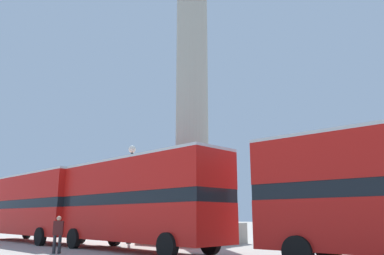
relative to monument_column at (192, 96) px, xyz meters
The scene contains 7 objects.
ground_plane 9.33m from the monument_column, ahead, with size 200.00×200.00×0.00m, color #ADA89E.
monument_column is the anchor object (origin of this frame).
bus_a 12.80m from the monument_column, 152.12° to the right, with size 11.30×3.48×4.36m.
bus_b 8.97m from the monument_column, 78.20° to the right, with size 10.55×3.50×4.36m.
equestrian_statue 13.51m from the monument_column, 161.40° to the left, with size 4.26×3.58×5.81m.
street_lamp 6.82m from the monument_column, 147.46° to the right, with size 0.48×0.48×6.10m.
pedestrian_near_lamp 12.04m from the monument_column, 94.78° to the right, with size 0.41×0.43×1.62m.
Camera 1 is at (14.94, -18.10, 1.57)m, focal length 35.00 mm.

